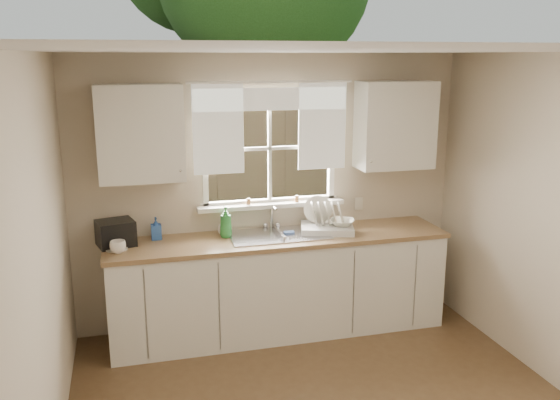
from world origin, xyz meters
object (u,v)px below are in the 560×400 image
object	(u,v)px
soap_bottle_a	(226,222)
black_appliance	(116,233)
dish_rack	(327,224)
cup	(118,247)

from	to	relation	value
soap_bottle_a	black_appliance	bearing A→B (deg)	160.25
dish_rack	soap_bottle_a	world-z (taller)	dish_rack
dish_rack	soap_bottle_a	size ratio (longest dim) A/B	1.95
soap_bottle_a	cup	world-z (taller)	soap_bottle_a
soap_bottle_a	black_appliance	xyz separation A→B (m)	(-0.94, 0.01, -0.03)
cup	black_appliance	bearing A→B (deg)	106.23
cup	black_appliance	world-z (taller)	black_appliance
black_appliance	cup	bearing A→B (deg)	-100.26
cup	black_appliance	distance (m)	0.22
cup	black_appliance	size ratio (longest dim) A/B	0.44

